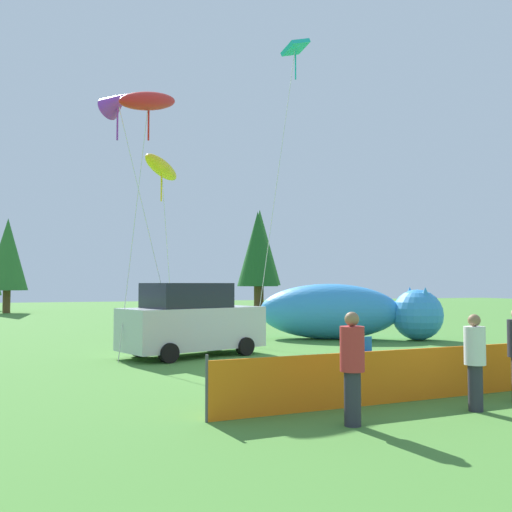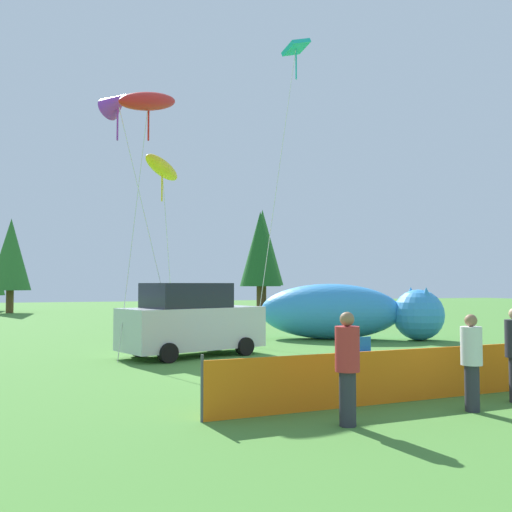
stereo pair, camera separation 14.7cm
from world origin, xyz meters
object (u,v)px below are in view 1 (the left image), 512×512
Objects in this scene: kite_red_lizard at (149,102)px; inflatable_cat at (346,314)px; parked_car at (191,321)px; spectator_in_grey_shirt at (352,363)px; kite_yellow_hero at (162,168)px; kite_teal_diamond at (295,54)px; spectator_in_green_shirt at (475,358)px; kite_purple_delta at (118,102)px; folding_chair at (368,351)px.

inflatable_cat is at bearing 12.75° from kite_red_lizard.
kite_red_lizard is at bearing 116.28° from parked_car.
kite_yellow_hero is at bearing 91.74° from spectator_in_grey_shirt.
kite_yellow_hero is (-5.03, 1.31, -4.68)m from kite_teal_diamond.
kite_teal_diamond reaches higher than spectator_in_green_shirt.
kite_yellow_hero is 0.82× the size of kite_purple_delta.
kite_yellow_hero is (-3.78, 8.64, 6.19)m from folding_chair.
spectator_in_green_shirt is 0.19× the size of kite_red_lizard.
kite_purple_delta is (-9.24, -1.27, 7.21)m from inflatable_cat.
kite_red_lizard reaches higher than spectator_in_grey_shirt.
folding_chair is (3.66, -4.26, -0.60)m from parked_car.
kite_teal_diamond is at bearing -14.54° from kite_yellow_hero.
parked_car is 0.67× the size of inflatable_cat.
spectator_in_grey_shirt is 0.20× the size of kite_purple_delta.
kite_red_lizard is 7.12m from kite_teal_diamond.
kite_red_lizard reaches higher than inflatable_cat.
parked_car is at bearing 91.83° from spectator_in_grey_shirt.
parked_car reaches higher than folding_chair.
kite_teal_diamond is at bearing 69.53° from spectator_in_grey_shirt.
inflatable_cat reaches higher than folding_chair.
kite_teal_diamond reaches higher than folding_chair.
inflatable_cat is at bearing -0.32° from kite_teal_diamond.
kite_red_lizard reaches higher than parked_car.
kite_yellow_hero reaches higher than spectator_in_grey_shirt.
spectator_in_grey_shirt is (0.30, -9.29, -0.11)m from parked_car.
kite_purple_delta is at bearing 114.30° from spectator_in_green_shirt.
kite_red_lizard reaches higher than spectator_in_green_shirt.
parked_car is 0.39× the size of kite_teal_diamond.
kite_teal_diamond is (1.26, 7.34, 10.87)m from folding_chair.
kite_yellow_hero is (-2.96, 13.51, 5.75)m from spectator_in_green_shirt.
folding_chair is 0.49× the size of spectator_in_green_shirt.
kite_yellow_hero reaches higher than inflatable_cat.
kite_red_lizard is at bearing -108.23° from kite_yellow_hero.
kite_red_lizard is 1.25× the size of kite_yellow_hero.
spectator_in_green_shirt is at bearing -65.70° from kite_purple_delta.
kite_yellow_hero reaches higher than parked_car.
parked_car is at bearing -146.71° from folding_chair.
parked_car is 5.66× the size of folding_chair.
spectator_in_grey_shirt is (-3.36, -5.03, 0.49)m from folding_chair.
spectator_in_grey_shirt reaches higher than spectator_in_green_shirt.
kite_red_lizard reaches higher than kite_yellow_hero.
inflatable_cat is 0.79× the size of kite_red_lizard.
spectator_in_grey_shirt is (-2.55, -0.16, 0.05)m from spectator_in_green_shirt.
parked_car is 0.66× the size of kite_yellow_hero.
kite_red_lizard reaches higher than kite_purple_delta.
spectator_in_green_shirt is 14.04m from kite_purple_delta.
folding_chair is at bearing -99.71° from kite_teal_diamond.
kite_teal_diamond is (6.09, 1.90, 3.18)m from kite_red_lizard.
parked_car reaches higher than inflatable_cat.
folding_chair is 11.39m from kite_purple_delta.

